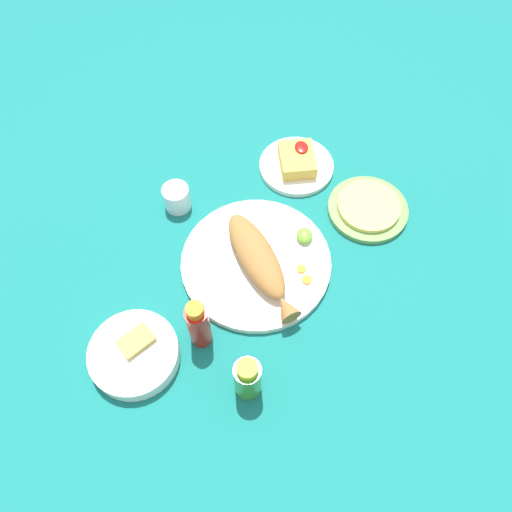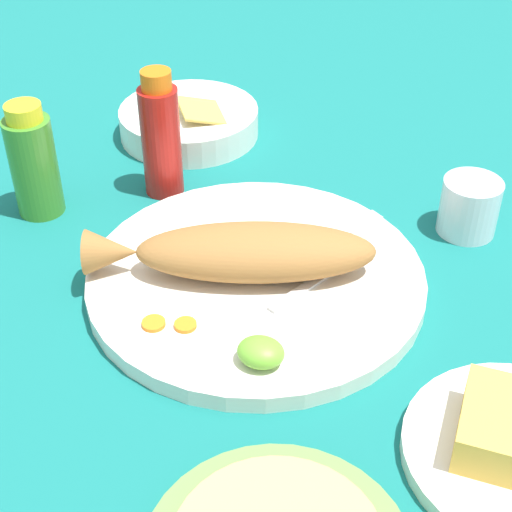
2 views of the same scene
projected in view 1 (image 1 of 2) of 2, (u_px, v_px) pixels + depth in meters
ground_plane at (256, 264)px, 1.13m from camera, size 4.00×4.00×0.00m
main_plate at (256, 262)px, 1.12m from camera, size 0.34×0.34×0.02m
fried_fish at (259, 260)px, 1.09m from camera, size 0.29×0.15×0.05m
fork_near at (222, 245)px, 1.13m from camera, size 0.11×0.16×0.00m
fork_far at (236, 232)px, 1.15m from camera, size 0.09×0.17×0.00m
carrot_slice_near at (301, 269)px, 1.10m from camera, size 0.02×0.02×0.00m
carrot_slice_mid at (307, 280)px, 1.09m from camera, size 0.02×0.02×0.00m
lime_wedge_main at (304, 236)px, 1.13m from camera, size 0.04×0.04×0.02m
hot_sauce_bottle_red at (198, 325)px, 0.98m from camera, size 0.05×0.05×0.15m
hot_sauce_bottle_green at (248, 378)px, 0.94m from camera, size 0.05×0.05×0.13m
salt_cup at (177, 199)px, 1.19m from camera, size 0.06×0.06×0.06m
side_plate_fries at (296, 166)px, 1.27m from camera, size 0.19×0.19×0.01m
fries_pile at (297, 159)px, 1.24m from camera, size 0.10×0.08×0.04m
guacamole_bowl at (134, 354)px, 1.00m from camera, size 0.18×0.18×0.05m
tortilla_plate at (368, 209)px, 1.20m from camera, size 0.19×0.19×0.01m
tortilla_stack at (369, 206)px, 1.19m from camera, size 0.15×0.15×0.01m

